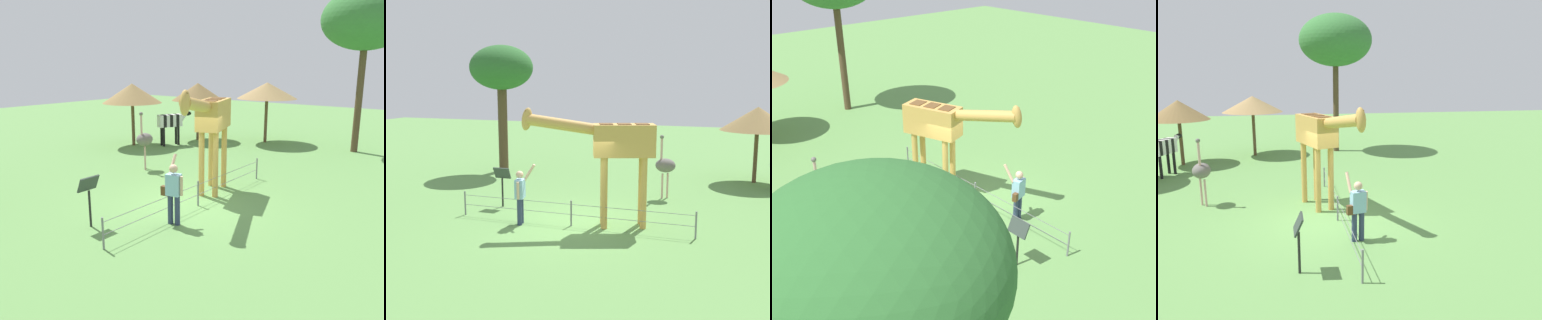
{
  "view_description": "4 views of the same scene",
  "coord_description": "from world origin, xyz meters",
  "views": [
    {
      "loc": [
        8.69,
        6.68,
        4.0
      ],
      "look_at": [
        0.11,
        0.08,
        1.37
      ],
      "focal_mm": 36.99,
      "sensor_mm": 36.0,
      "label": 1
    },
    {
      "loc": [
        -4.49,
        12.68,
        4.21
      ],
      "look_at": [
        0.08,
        -0.64,
        1.78
      ],
      "focal_mm": 44.7,
      "sensor_mm": 36.0,
      "label": 2
    },
    {
      "loc": [
        9.04,
        -8.42,
        7.63
      ],
      "look_at": [
        -0.52,
        0.22,
        1.32
      ],
      "focal_mm": 44.06,
      "sensor_mm": 36.0,
      "label": 3
    },
    {
      "loc": [
        10.47,
        -1.3,
        4.22
      ],
      "look_at": [
        -0.5,
        0.67,
        1.69
      ],
      "focal_mm": 35.82,
      "sensor_mm": 36.0,
      "label": 4
    }
  ],
  "objects": [
    {
      "name": "ground_plane",
      "position": [
        0.0,
        0.0,
        0.0
      ],
      "size": [
        60.0,
        60.0,
        0.0
      ],
      "primitive_type": "plane",
      "color": "#60934C"
    },
    {
      "name": "giraffe",
      "position": [
        -1.12,
        -0.14,
        2.33
      ],
      "size": [
        3.69,
        1.69,
        3.42
      ],
      "color": "gold",
      "rests_on": "ground_plane"
    },
    {
      "name": "visitor",
      "position": [
        1.45,
        0.52,
        0.9
      ],
      "size": [
        0.57,
        0.57,
        1.76
      ],
      "color": "navy",
      "rests_on": "ground_plane"
    },
    {
      "name": "zebra",
      "position": [
        -6.27,
        -6.15,
        1.16
      ],
      "size": [
        1.76,
        1.05,
        1.66
      ],
      "color": "black",
      "rests_on": "ground_plane"
    },
    {
      "name": "ostrich",
      "position": [
        -2.04,
        -3.88,
        1.18
      ],
      "size": [
        0.7,
        0.56,
        2.25
      ],
      "color": "#CC9E93",
      "rests_on": "ground_plane"
    },
    {
      "name": "shade_hut_near",
      "position": [
        -5.1,
        -7.65,
        2.59
      ],
      "size": [
        2.93,
        2.93,
        3.08
      ],
      "color": "brown",
      "rests_on": "ground_plane"
    },
    {
      "name": "shade_hut_far",
      "position": [
        -8.24,
        -5.95,
        2.57
      ],
      "size": [
        2.78,
        2.78,
        3.03
      ],
      "color": "brown",
      "rests_on": "ground_plane"
    },
    {
      "name": "shade_hut_aside",
      "position": [
        -9.84,
        -2.73,
        2.67
      ],
      "size": [
        3.05,
        3.05,
        3.09
      ],
      "color": "brown",
      "rests_on": "ground_plane"
    },
    {
      "name": "tree_west",
      "position": [
        -10.31,
        1.65,
        5.88
      ],
      "size": [
        3.85,
        3.85,
        7.27
      ],
      "color": "brown",
      "rests_on": "ground_plane"
    },
    {
      "name": "info_sign",
      "position": [
        2.86,
        -1.04,
        0.95
      ],
      "size": [
        0.56,
        0.21,
        1.32
      ],
      "color": "black",
      "rests_on": "ground_plane"
    },
    {
      "name": "wire_fence",
      "position": [
        0.0,
        0.21,
        0.4
      ],
      "size": [
        7.05,
        0.05,
        0.75
      ],
      "color": "slate",
      "rests_on": "ground_plane"
    }
  ]
}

